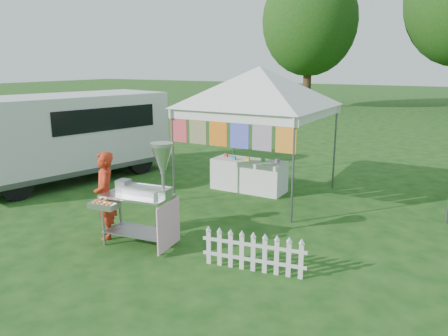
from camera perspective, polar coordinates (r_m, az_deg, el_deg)
The scene contains 8 objects.
ground at distance 7.72m, azimuth -7.09°, elevation -9.95°, with size 120.00×120.00×0.00m, color #143F12.
canopy_main at distance 10.09m, azimuth 4.65°, elevation 13.06°, with size 4.24×4.24×3.45m.
tree_left at distance 31.49m, azimuth 11.13°, elevation 18.36°, with size 6.40×6.40×9.53m.
donut_cart at distance 7.36m, azimuth -10.17°, elevation -2.40°, with size 1.31×1.04×1.82m.
vendor at distance 8.02m, azimuth -15.28°, elevation -3.47°, with size 0.57×0.38×1.57m, color red.
cargo_van at distance 12.43m, azimuth -19.57°, elevation 4.20°, with size 3.38×5.77×2.25m.
picket_fence at distance 6.68m, azimuth 3.83°, elevation -11.07°, with size 1.60×0.29×0.56m.
display_table at distance 10.73m, azimuth 3.25°, elevation -0.95°, with size 1.80×0.70×0.76m, color white.
Camera 1 is at (4.30, -5.63, 3.07)m, focal length 35.00 mm.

